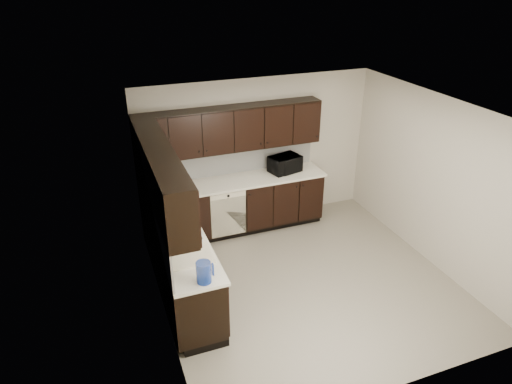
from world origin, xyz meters
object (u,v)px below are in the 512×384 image
at_px(sink, 186,254).
at_px(microwave, 285,164).
at_px(blue_pitcher, 204,272).
at_px(toaster_oven, 155,184).
at_px(storage_bin, 171,207).

xyz_separation_m(sink, microwave, (2.09, 1.74, 0.20)).
height_order(microwave, blue_pitcher, microwave).
height_order(microwave, toaster_oven, microwave).
height_order(toaster_oven, storage_bin, toaster_oven).
bearing_deg(blue_pitcher, sink, 80.85).
xyz_separation_m(microwave, toaster_oven, (-2.16, 0.03, -0.02)).
bearing_deg(sink, storage_bin, 89.13).
bearing_deg(storage_bin, sink, -90.87).
distance_m(sink, blue_pitcher, 0.71).
xyz_separation_m(toaster_oven, storage_bin, (0.08, -0.77, -0.04)).
distance_m(storage_bin, blue_pitcher, 1.69).
bearing_deg(toaster_oven, storage_bin, -75.43).
distance_m(sink, toaster_oven, 1.78).
distance_m(microwave, storage_bin, 2.20).
bearing_deg(sink, blue_pitcher, -86.14).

